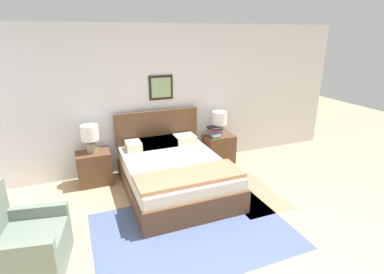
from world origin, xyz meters
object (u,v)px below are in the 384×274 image
bed (174,173)px  table_lamp_near_window (90,135)px  nightstand_by_door (219,148)px  nightstand_near_window (94,167)px  armchair (23,247)px  table_lamp_by_door (219,120)px

bed → table_lamp_near_window: 1.52m
nightstand_by_door → nightstand_near_window: bearing=180.0°
armchair → table_lamp_near_window: size_ratio=2.05×
bed → armchair: (-2.05, -1.08, 0.01)m
bed → table_lamp_near_window: bearing=146.9°
armchair → nightstand_near_window: (0.87, 1.83, -0.03)m
nightstand_by_door → table_lamp_near_window: bearing=179.4°
bed → table_lamp_near_window: bed is taller
armchair → nightstand_near_window: armchair is taller
nightstand_by_door → table_lamp_by_door: size_ratio=1.22×
table_lamp_near_window → bed: bearing=-33.1°
armchair → nightstand_by_door: bearing=130.0°
armchair → nightstand_by_door: armchair is taller
bed → table_lamp_near_window: (-1.19, 0.77, 0.55)m
nightstand_by_door → table_lamp_near_window: (-2.37, 0.02, 0.57)m
nightstand_near_window → table_lamp_by_door: bearing=0.6°
bed → table_lamp_by_door: bearing=33.0°
table_lamp_near_window → nightstand_near_window: bearing=-70.5°
table_lamp_near_window → table_lamp_by_door: (2.37, 0.00, 0.00)m
nightstand_by_door → table_lamp_near_window: size_ratio=1.22×
nightstand_by_door → table_lamp_near_window: table_lamp_near_window is taller
nightstand_by_door → bed: bearing=-147.6°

